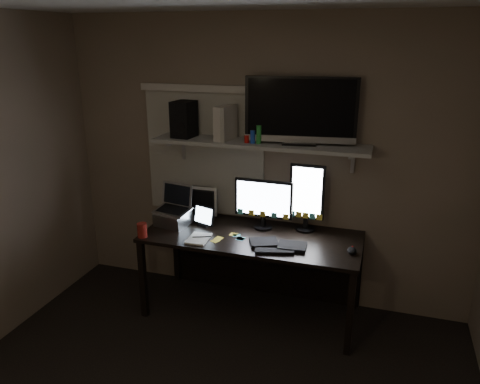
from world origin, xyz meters
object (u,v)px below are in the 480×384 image
at_px(desk, 256,248).
at_px(keyboard, 278,245).
at_px(mouse, 352,250).
at_px(game_console, 225,123).
at_px(monitor_portrait, 307,198).
at_px(cup, 142,230).
at_px(speaker, 184,119).
at_px(laptop, 172,207).
at_px(monitor_landscape, 263,204).
at_px(tablet, 204,216).
at_px(tv, 301,111).

height_order(desk, keyboard, keyboard).
bearing_deg(mouse, game_console, 161.61).
bearing_deg(monitor_portrait, game_console, -172.91).
bearing_deg(keyboard, cup, 173.98).
bearing_deg(monitor_portrait, speaker, -174.47).
xyz_separation_m(desk, keyboard, (0.26, -0.27, 0.19)).
bearing_deg(mouse, keyboard, -178.48).
bearing_deg(mouse, laptop, 172.55).
bearing_deg(monitor_portrait, cup, -153.31).
height_order(keyboard, laptop, laptop).
height_order(monitor_portrait, speaker, speaker).
bearing_deg(keyboard, monitor_landscape, 108.63).
xyz_separation_m(mouse, tablet, (-1.27, 0.15, 0.07)).
height_order(mouse, tablet, tablet).
xyz_separation_m(monitor_landscape, game_console, (-0.34, 0.02, 0.67)).
bearing_deg(game_console, desk, 4.28).
distance_m(game_console, speaker, 0.38).
xyz_separation_m(tablet, laptop, (-0.27, -0.06, 0.08)).
height_order(desk, tablet, tablet).
relative_size(tv, speaker, 2.88).
height_order(desk, tv, tv).
relative_size(laptop, game_console, 1.21).
bearing_deg(keyboard, speaker, 145.36).
relative_size(mouse, tablet, 0.51).
xyz_separation_m(tablet, speaker, (-0.22, 0.14, 0.81)).
height_order(tablet, laptop, laptop).
xyz_separation_m(monitor_portrait, laptop, (-1.12, -0.24, -0.12)).
distance_m(mouse, speaker, 1.76).
relative_size(mouse, tv, 0.12).
height_order(game_console, speaker, speaker).
xyz_separation_m(mouse, laptop, (-1.54, 0.09, 0.15)).
bearing_deg(monitor_portrait, laptop, -164.77).
relative_size(monitor_landscape, cup, 4.25).
xyz_separation_m(cup, game_console, (0.56, 0.50, 0.83)).
height_order(cup, speaker, speaker).
distance_m(desk, mouse, 0.87).
bearing_deg(tablet, game_console, 59.68).
height_order(monitor_landscape, speaker, speaker).
relative_size(tablet, speaker, 0.71).
bearing_deg(monitor_portrait, keyboard, -107.80).
xyz_separation_m(desk, mouse, (0.82, -0.22, 0.20)).
relative_size(monitor_portrait, tv, 0.67).
bearing_deg(cup, desk, 26.65).
bearing_deg(tablet, keyboard, 2.85).
distance_m(monitor_portrait, laptop, 1.16).
bearing_deg(tv, monitor_landscape, -178.46).
relative_size(desk, monitor_landscape, 3.58).
relative_size(keyboard, game_console, 1.61).
distance_m(monitor_landscape, tv, 0.84).
height_order(monitor_portrait, mouse, monitor_portrait).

